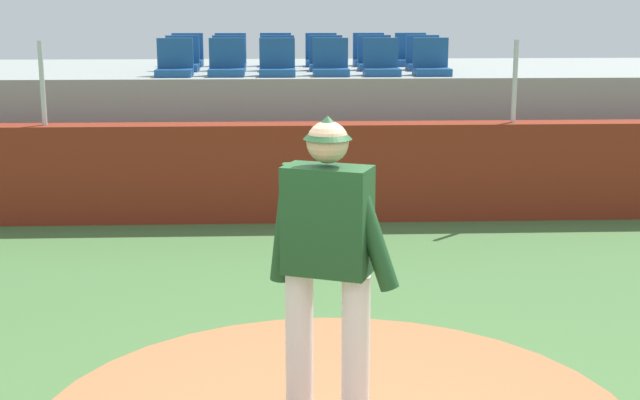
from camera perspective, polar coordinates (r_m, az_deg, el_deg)
The scene contains 23 objects.
pitcher at distance 5.26m, azimuth 0.48°, elevation -2.90°, with size 0.79×0.43×1.83m.
brick_barrier at distance 11.10m, azimuth -0.90°, elevation 1.80°, with size 13.64×0.40×1.21m, color maroon.
fence_post_left at distance 11.31m, azimuth -17.31°, elevation 7.14°, with size 0.06×0.06×1.01m, color silver.
fence_post_right at distance 11.32m, azimuth 12.33°, elevation 7.42°, with size 0.06×0.06×1.01m, color silver.
bleacher_platform at distance 13.78m, azimuth -1.24°, elevation 4.95°, with size 13.52×4.02×1.69m, color #919892.
stadium_chair_0 at distance 12.27m, azimuth -9.26°, elevation 8.54°, with size 0.48×0.44×0.50m.
stadium_chair_1 at distance 12.23m, azimuth -5.97°, elevation 8.62°, with size 0.48×0.44×0.50m.
stadium_chair_2 at distance 12.17m, azimuth -2.75°, elevation 8.66°, with size 0.48×0.44×0.50m.
stadium_chair_3 at distance 12.22m, azimuth 0.69°, elevation 8.68°, with size 0.48×0.44×0.50m.
stadium_chair_4 at distance 12.27m, azimuth 3.94°, elevation 8.67°, with size 0.48×0.44×0.50m.
stadium_chair_5 at distance 12.37m, azimuth 7.12°, elevation 8.64°, with size 0.48×0.44×0.50m.
stadium_chair_6 at distance 13.18m, azimuth -8.79°, elevation 8.83°, with size 0.48×0.44×0.50m.
stadium_chair_7 at distance 13.11m, azimuth -5.83°, elevation 8.89°, with size 0.48×0.44×0.50m.
stadium_chair_8 at distance 13.07m, azimuth -2.71°, elevation 8.93°, with size 0.48×0.44×0.50m.
stadium_chair_9 at distance 13.10m, azimuth 0.39°, elevation 8.95°, with size 0.48×0.44×0.50m.
stadium_chair_10 at distance 13.19m, azimuth 3.51°, elevation 8.96°, with size 0.48×0.44×0.50m.
stadium_chair_11 at distance 13.27m, azimuth 6.60°, elevation 8.92°, with size 0.48×0.44×0.50m.
stadium_chair_12 at distance 14.09m, azimuth -8.47°, elevation 9.08°, with size 0.48×0.44×0.50m.
stadium_chair_13 at distance 14.00m, azimuth -5.74°, elevation 9.13°, with size 0.48×0.44×0.50m.
stadium_chair_14 at distance 14.02m, azimuth -2.84°, elevation 9.18°, with size 0.48×0.44×0.50m.
stadium_chair_15 at distance 13.98m, azimuth 0.08°, elevation 9.19°, with size 0.48×0.44×0.50m.
stadium_chair_16 at distance 14.07m, azimuth 3.14°, elevation 9.19°, with size 0.48×0.44×0.50m.
stadium_chair_17 at distance 14.13m, azimuth 5.83°, elevation 9.16°, with size 0.48×0.44×0.50m.
Camera 1 is at (-0.31, -4.88, 2.70)m, focal length 50.13 mm.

